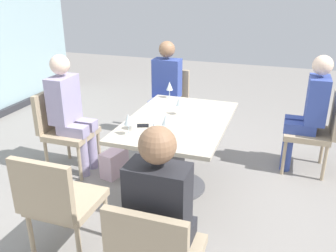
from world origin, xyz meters
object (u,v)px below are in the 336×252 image
object	(u,v)px
wine_glass_0	(128,120)
chair_far_right	(168,100)
chair_front_right	(318,128)
wine_glass_3	(180,102)
wine_glass_4	(154,129)
chair_near_window	(63,126)
cell_phone_on_table	(141,126)
handbag_0	(114,163)
dining_table_main	(178,136)
wine_glass_1	(166,120)
wine_glass_2	(170,86)
person_side_end	(162,214)
chair_far_left	(58,200)
person_front_right	(309,109)
coffee_cup	(133,124)
person_near_window	(70,109)
person_far_right	(165,87)

from	to	relation	value
wine_glass_0	chair_far_right	bearing A→B (deg)	7.44
chair_front_right	wine_glass_3	distance (m)	1.52
chair_front_right	wine_glass_4	world-z (taller)	wine_glass_4
chair_near_window	cell_phone_on_table	xyz separation A→B (m)	(-0.27, -1.02, 0.24)
wine_glass_4	handbag_0	bearing A→B (deg)	48.87
dining_table_main	wine_glass_1	size ratio (longest dim) A/B	7.33
wine_glass_2	wine_glass_0	bearing A→B (deg)	-180.00
person_side_end	wine_glass_1	distance (m)	1.08
wine_glass_1	handbag_0	bearing A→B (deg)	61.11
wine_glass_1	person_side_end	bearing A→B (deg)	-162.09
chair_far_left	person_front_right	world-z (taller)	person_front_right
wine_glass_4	coffee_cup	world-z (taller)	wine_glass_4
wine_glass_3	cell_phone_on_table	bearing A→B (deg)	148.69
dining_table_main	chair_far_right	xyz separation A→B (m)	(1.21, 0.51, -0.06)
chair_far_right	person_front_right	bearing A→B (deg)	-103.20
person_near_window	wine_glass_1	world-z (taller)	person_near_window
chair_front_right	chair_far_left	size ratio (longest dim) A/B	1.00
dining_table_main	chair_far_left	bearing A→B (deg)	157.19
wine_glass_3	cell_phone_on_table	world-z (taller)	wine_glass_3
chair_far_right	wine_glass_1	world-z (taller)	wine_glass_1
person_front_right	cell_phone_on_table	xyz separation A→B (m)	(-1.08, 1.44, 0.03)
wine_glass_0	wine_glass_3	size ratio (longest dim) A/B	1.00
wine_glass_3	cell_phone_on_table	size ratio (longest dim) A/B	1.28
person_near_window	person_side_end	xyz separation A→B (m)	(-1.40, -1.52, 0.00)
person_front_right	coffee_cup	world-z (taller)	person_front_right
person_near_window	wine_glass_3	distance (m)	1.17
wine_glass_1	handbag_0	world-z (taller)	wine_glass_1
chair_front_right	person_front_right	size ratio (longest dim) A/B	0.69
coffee_cup	person_near_window	bearing A→B (deg)	67.79
chair_far_left	wine_glass_1	xyz separation A→B (m)	(0.83, -0.52, 0.37)
person_near_window	handbag_0	xyz separation A→B (m)	(0.02, -0.47, -0.56)
dining_table_main	cell_phone_on_table	size ratio (longest dim) A/B	9.42
chair_far_right	handbag_0	xyz separation A→B (m)	(-1.19, 0.20, -0.36)
person_side_end	person_front_right	size ratio (longest dim) A/B	1.00
coffee_cup	handbag_0	bearing A→B (deg)	47.07
coffee_cup	cell_phone_on_table	world-z (taller)	coffee_cup
wine_glass_0	coffee_cup	size ratio (longest dim) A/B	2.06
person_near_window	wine_glass_4	distance (m)	1.31
chair_far_left	wine_glass_0	distance (m)	0.85
person_front_right	wine_glass_1	size ratio (longest dim) A/B	6.81
person_near_window	wine_glass_2	distance (m)	1.09
dining_table_main	wine_glass_4	size ratio (longest dim) A/B	7.33
person_far_right	wine_glass_4	size ratio (longest dim) A/B	6.81
chair_far_right	coffee_cup	size ratio (longest dim) A/B	9.67
wine_glass_0	cell_phone_on_table	size ratio (longest dim) A/B	1.28
wine_glass_2	wine_glass_3	world-z (taller)	same
chair_far_right	wine_glass_3	distance (m)	1.24
chair_far_right	person_front_right	size ratio (longest dim) A/B	0.69
person_far_right	chair_front_right	bearing A→B (deg)	-99.05
handbag_0	cell_phone_on_table	bearing A→B (deg)	-110.53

